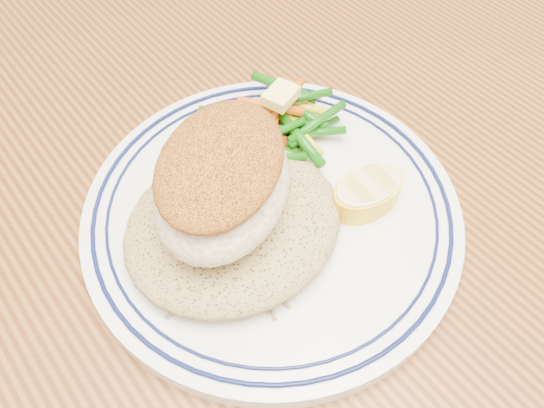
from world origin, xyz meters
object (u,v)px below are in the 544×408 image
(dining_table, at_px, (244,295))
(plate, at_px, (272,213))
(rice_pilaf, at_px, (233,221))
(vegetable_pile, at_px, (280,123))
(lemon_wedge, at_px, (367,191))
(fish_fillet, at_px, (223,181))

(dining_table, xyz_separation_m, plate, (0.03, -0.01, 0.11))
(plate, xyz_separation_m, rice_pilaf, (-0.03, 0.00, 0.02))
(dining_table, xyz_separation_m, vegetable_pile, (0.08, 0.05, 0.13))
(lemon_wedge, bearing_deg, dining_table, 152.26)
(vegetable_pile, bearing_deg, dining_table, -148.96)
(dining_table, xyz_separation_m, rice_pilaf, (-0.01, -0.01, 0.13))
(vegetable_pile, bearing_deg, rice_pilaf, -148.02)
(plate, bearing_deg, rice_pilaf, 179.58)
(vegetable_pile, xyz_separation_m, lemon_wedge, (0.01, -0.09, -0.00))
(vegetable_pile, bearing_deg, lemon_wedge, -85.75)
(fish_fillet, bearing_deg, vegetable_pile, 28.43)
(dining_table, distance_m, lemon_wedge, 0.15)
(plate, relative_size, rice_pilaf, 1.77)
(dining_table, height_order, rice_pilaf, rice_pilaf)
(rice_pilaf, xyz_separation_m, lemon_wedge, (0.09, -0.04, -0.00))
(plate, height_order, rice_pilaf, rice_pilaf)
(rice_pilaf, bearing_deg, lemon_wedge, -23.04)
(dining_table, bearing_deg, lemon_wedge, -27.74)
(plate, bearing_deg, lemon_wedge, -33.92)
(dining_table, distance_m, fish_fillet, 0.16)
(lemon_wedge, bearing_deg, plate, 146.08)
(dining_table, bearing_deg, fish_fillet, 174.36)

